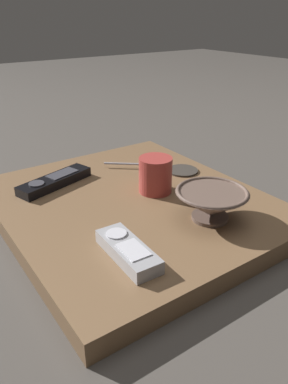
{
  "coord_description": "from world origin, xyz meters",
  "views": [
    {
      "loc": [
        0.66,
        -0.42,
        0.45
      ],
      "look_at": [
        0.02,
        0.02,
        0.06
      ],
      "focal_mm": 34.95,
      "sensor_mm": 36.0,
      "label": 1
    }
  ],
  "objects_px": {
    "tv_remote_far": "(55,181)",
    "drink_coaster": "(183,171)",
    "cereal_bowl": "(211,203)",
    "tv_remote_near": "(128,251)",
    "teaspoon": "(144,164)",
    "coffee_mug": "(155,175)"
  },
  "relations": [
    {
      "from": "tv_remote_far",
      "to": "drink_coaster",
      "type": "height_order",
      "value": "tv_remote_far"
    },
    {
      "from": "coffee_mug",
      "to": "tv_remote_near",
      "type": "height_order",
      "value": "coffee_mug"
    },
    {
      "from": "tv_remote_far",
      "to": "tv_remote_near",
      "type": "bearing_deg",
      "value": -1.93
    },
    {
      "from": "coffee_mug",
      "to": "teaspoon",
      "type": "xyz_separation_m",
      "value": [
        -0.13,
        0.06,
        -0.03
      ]
    },
    {
      "from": "teaspoon",
      "to": "tv_remote_near",
      "type": "bearing_deg",
      "value": -38.9
    },
    {
      "from": "cereal_bowl",
      "to": "tv_remote_near",
      "type": "bearing_deg",
      "value": -85.82
    },
    {
      "from": "teaspoon",
      "to": "tv_remote_near",
      "type": "distance_m",
      "value": 0.42
    },
    {
      "from": "drink_coaster",
      "to": "cereal_bowl",
      "type": "bearing_deg",
      "value": -27.23
    },
    {
      "from": "teaspoon",
      "to": "drink_coaster",
      "type": "relative_size",
      "value": 1.37
    },
    {
      "from": "coffee_mug",
      "to": "teaspoon",
      "type": "bearing_deg",
      "value": 155.65
    },
    {
      "from": "tv_remote_far",
      "to": "teaspoon",
      "type": "bearing_deg",
      "value": 81.4
    },
    {
      "from": "cereal_bowl",
      "to": "teaspoon",
      "type": "relative_size",
      "value": 1.34
    },
    {
      "from": "cereal_bowl",
      "to": "drink_coaster",
      "type": "relative_size",
      "value": 1.83
    },
    {
      "from": "tv_remote_far",
      "to": "drink_coaster",
      "type": "relative_size",
      "value": 2.47
    },
    {
      "from": "teaspoon",
      "to": "cereal_bowl",
      "type": "bearing_deg",
      "value": -8.1
    },
    {
      "from": "tv_remote_far",
      "to": "cereal_bowl",
      "type": "bearing_deg",
      "value": 30.7
    },
    {
      "from": "drink_coaster",
      "to": "coffee_mug",
      "type": "bearing_deg",
      "value": -67.24
    },
    {
      "from": "teaspoon",
      "to": "tv_remote_far",
      "type": "relative_size",
      "value": 0.55
    },
    {
      "from": "coffee_mug",
      "to": "tv_remote_far",
      "type": "bearing_deg",
      "value": -132.3
    },
    {
      "from": "coffee_mug",
      "to": "drink_coaster",
      "type": "distance_m",
      "value": 0.15
    },
    {
      "from": "coffee_mug",
      "to": "cereal_bowl",
      "type": "bearing_deg",
      "value": 5.49
    },
    {
      "from": "cereal_bowl",
      "to": "tv_remote_near",
      "type": "height_order",
      "value": "cereal_bowl"
    }
  ]
}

